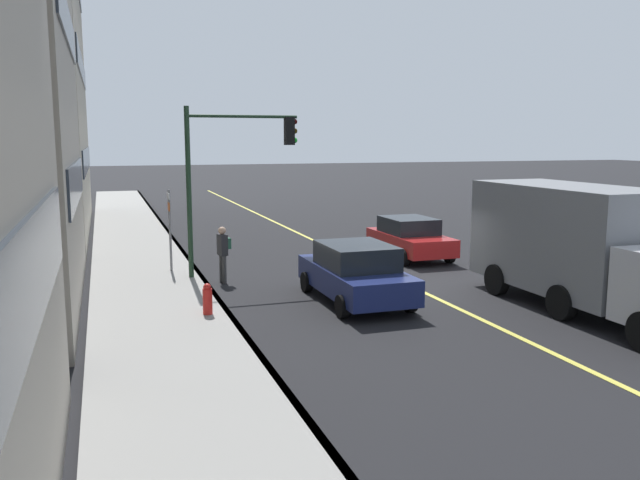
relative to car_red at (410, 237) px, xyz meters
name	(u,v)px	position (x,y,z in m)	size (l,w,h in m)	color
ground	(409,286)	(-4.36, 2.16, -0.79)	(200.00, 200.00, 0.00)	black
sidewalk_slab	(156,303)	(-4.36, 9.82, -0.71)	(80.00, 3.46, 0.15)	gray
curb_edge	(216,298)	(-4.36, 8.17, -0.71)	(80.00, 0.16, 0.15)	slate
lane_stripe_center	(409,285)	(-4.36, 2.16, -0.78)	(80.00, 0.16, 0.01)	#D8CC4C
car_red	(410,237)	(0.00, 0.00, 0.00)	(4.23, 2.04, 1.54)	red
car_navy	(355,272)	(-5.67, 4.48, 0.04)	(4.61, 2.12, 1.64)	navy
truck_gray	(586,246)	(-8.45, -0.92, 0.93)	(8.08, 2.66, 3.27)	silver
pedestrian_with_backpack	(223,250)	(-2.08, 7.54, 0.27)	(0.46, 0.42, 1.79)	#383838
traffic_light_mast	(232,162)	(-1.62, 7.12, 2.98)	(0.28, 3.63, 5.51)	#1E3823
street_sign_post	(170,225)	(-0.37, 9.00, 0.89)	(0.60, 0.08, 2.86)	slate
fire_hydrant	(208,302)	(-6.25, 8.69, -0.32)	(0.24, 0.24, 0.94)	red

